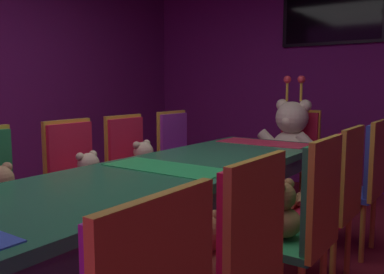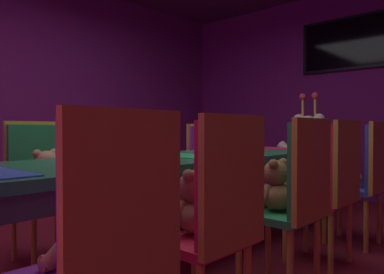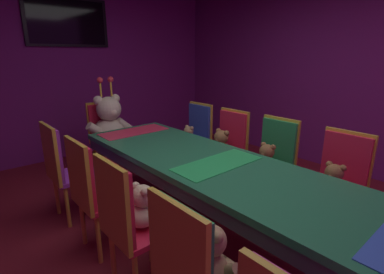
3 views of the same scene
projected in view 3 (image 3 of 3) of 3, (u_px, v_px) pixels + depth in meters
ground_plane at (216, 242)px, 2.56m from camera, size 7.90×7.90×0.00m
wall_back at (70, 67)px, 4.49m from camera, size 5.20×0.12×2.80m
wall_right at (357, 70)px, 3.81m from camera, size 0.12×6.40×2.80m
banquet_table at (218, 173)px, 2.38m from camera, size 0.90×3.14×0.75m
chair_left_1 at (190, 270)px, 1.40m from camera, size 0.42×0.41×0.98m
teddy_left_1 at (211, 256)px, 1.49m from camera, size 0.27×0.35×0.33m
chair_left_2 at (125, 215)px, 1.87m from camera, size 0.42×0.41×0.98m
teddy_left_2 at (144, 208)px, 1.96m from camera, size 0.26×0.33×0.31m
chair_left_3 at (90, 186)px, 2.28m from camera, size 0.42×0.41×0.98m
teddy_left_3 at (108, 181)px, 2.38m from camera, size 0.27×0.35×0.33m
chair_left_4 at (61, 163)px, 2.76m from camera, size 0.42×0.41×0.98m
chair_right_1 at (340, 177)px, 2.46m from camera, size 0.42×0.41×0.98m
teddy_right_1 at (333, 183)px, 2.37m from camera, size 0.24×0.31×0.29m
chair_right_2 at (274, 156)px, 2.95m from camera, size 0.42×0.41×0.98m
teddy_right_2 at (266, 160)px, 2.87m from camera, size 0.24×0.32×0.30m
chair_right_3 at (229, 143)px, 3.36m from camera, size 0.42×0.41×0.98m
teddy_right_3 at (221, 146)px, 3.27m from camera, size 0.27×0.35×0.33m
chair_right_4 at (196, 133)px, 3.81m from camera, size 0.42×0.41×0.98m
teddy_right_4 at (188, 137)px, 3.73m from camera, size 0.21×0.27×0.26m
throne_chair at (105, 131)px, 3.92m from camera, size 0.41×0.42×0.98m
king_teddy_bear at (110, 123)px, 3.76m from camera, size 0.67×0.52×0.86m
wall_tv at (68, 22)px, 4.24m from camera, size 1.20×0.06×0.69m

